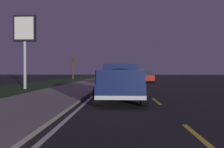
{
  "coord_description": "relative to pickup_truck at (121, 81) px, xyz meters",
  "views": [
    {
      "loc": [
        -0.06,
        1.74,
        1.47
      ],
      "look_at": [
        11.99,
        2.24,
        1.32
      ],
      "focal_mm": 34.51,
      "sensor_mm": 36.0,
      "label": 1
    }
  ],
  "objects": [
    {
      "name": "ground",
      "position": [
        16.04,
        -1.75,
        -0.98
      ],
      "size": [
        144.0,
        144.0,
        0.0
      ],
      "primitive_type": "plane",
      "color": "black"
    },
    {
      "name": "sidewalk_shoulder",
      "position": [
        16.04,
        3.95,
        -0.92
      ],
      "size": [
        108.0,
        4.0,
        0.12
      ],
      "primitive_type": "cube",
      "color": "gray",
      "rests_on": "ground"
    },
    {
      "name": "grass_verge",
      "position": [
        16.04,
        8.95,
        -0.98
      ],
      "size": [
        108.0,
        6.0,
        0.01
      ],
      "primitive_type": "cube",
      "color": "#1E3819",
      "rests_on": "ground"
    },
    {
      "name": "lane_markings",
      "position": [
        18.58,
        0.76,
        -0.98
      ],
      "size": [
        108.07,
        3.54,
        0.01
      ],
      "color": "yellow",
      "rests_on": "ground"
    },
    {
      "name": "pickup_truck",
      "position": [
        0.0,
        0.0,
        0.0
      ],
      "size": [
        5.43,
        2.3,
        1.87
      ],
      "color": "#141E4C",
      "rests_on": "ground"
    },
    {
      "name": "sedan_silver",
      "position": [
        12.19,
        -0.14,
        -0.2
      ],
      "size": [
        4.41,
        2.04,
        1.54
      ],
      "color": "#B2B5BA",
      "rests_on": "ground"
    },
    {
      "name": "sedan_white",
      "position": [
        21.38,
        0.15,
        -0.2
      ],
      "size": [
        4.43,
        2.07,
        1.54
      ],
      "color": "silver",
      "rests_on": "ground"
    },
    {
      "name": "sedan_red",
      "position": [
        18.08,
        -3.29,
        -0.2
      ],
      "size": [
        4.43,
        2.08,
        1.54
      ],
      "color": "maroon",
      "rests_on": "ground"
    },
    {
      "name": "gas_price_sign",
      "position": [
        6.68,
        8.04,
        3.61
      ],
      "size": [
        0.27,
        1.9,
        6.17
      ],
      "color": "#99999E",
      "rests_on": "ground"
    },
    {
      "name": "bare_tree_far",
      "position": [
        28.45,
        8.85,
        1.27
      ],
      "size": [
        1.33,
        1.18,
        4.33
      ],
      "color": "#423323",
      "rests_on": "ground"
    }
  ]
}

